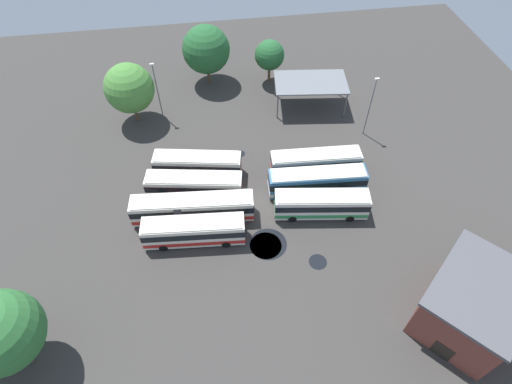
{
  "coord_description": "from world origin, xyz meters",
  "views": [
    {
      "loc": [
        -5.09,
        -31.16,
        39.13
      ],
      "look_at": [
        -0.14,
        0.7,
        1.47
      ],
      "focal_mm": 28.76,
      "sensor_mm": 36.0,
      "label": 1
    }
  ],
  "objects_px": {
    "maintenance_shelter": "(311,83)",
    "tree_west_edge": "(129,88)",
    "lamp_post_by_building": "(370,105)",
    "tree_north_edge": "(270,55)",
    "bus_row0_slot1": "(192,208)",
    "tree_northeast": "(0,333)",
    "lamp_post_far_corner": "(157,89)",
    "bus_row1_slot1": "(321,204)",
    "bus_row0_slot3": "(198,165)",
    "tree_northwest": "(206,49)",
    "bus_row1_slot2": "(317,181)",
    "depot_building": "(471,304)",
    "bus_row1_slot3": "(315,163)",
    "bus_row0_slot2": "(195,185)",
    "bus_row0_slot0": "(194,231)"
  },
  "relations": [
    {
      "from": "tree_north_edge",
      "to": "bus_row0_slot1",
      "type": "bearing_deg",
      "value": -117.62
    },
    {
      "from": "maintenance_shelter",
      "to": "tree_west_edge",
      "type": "relative_size",
      "value": 1.25
    },
    {
      "from": "bus_row1_slot3",
      "to": "bus_row0_slot3",
      "type": "bearing_deg",
      "value": 172.76
    },
    {
      "from": "depot_building",
      "to": "bus_row0_slot3",
      "type": "bearing_deg",
      "value": 135.91
    },
    {
      "from": "tree_northwest",
      "to": "tree_north_edge",
      "type": "bearing_deg",
      "value": -8.45
    },
    {
      "from": "tree_north_edge",
      "to": "tree_west_edge",
      "type": "height_order",
      "value": "tree_west_edge"
    },
    {
      "from": "bus_row0_slot0",
      "to": "bus_row1_slot2",
      "type": "xyz_separation_m",
      "value": [
        15.36,
        5.14,
        0.0
      ]
    },
    {
      "from": "bus_row0_slot1",
      "to": "bus_row0_slot2",
      "type": "height_order",
      "value": "same"
    },
    {
      "from": "tree_northeast",
      "to": "tree_west_edge",
      "type": "relative_size",
      "value": 1.11
    },
    {
      "from": "lamp_post_by_building",
      "to": "tree_west_edge",
      "type": "bearing_deg",
      "value": 165.82
    },
    {
      "from": "bus_row0_slot0",
      "to": "bus_row1_slot1",
      "type": "bearing_deg",
      "value": 5.86
    },
    {
      "from": "bus_row1_slot1",
      "to": "bus_row1_slot3",
      "type": "xyz_separation_m",
      "value": [
        1.0,
        6.76,
        0.0
      ]
    },
    {
      "from": "bus_row1_slot2",
      "to": "tree_northeast",
      "type": "distance_m",
      "value": 35.46
    },
    {
      "from": "maintenance_shelter",
      "to": "tree_northeast",
      "type": "relative_size",
      "value": 1.13
    },
    {
      "from": "depot_building",
      "to": "lamp_post_by_building",
      "type": "distance_m",
      "value": 28.05
    },
    {
      "from": "tree_north_edge",
      "to": "bus_row0_slot2",
      "type": "bearing_deg",
      "value": -120.24
    },
    {
      "from": "bus_row1_slot1",
      "to": "lamp_post_by_building",
      "type": "bearing_deg",
      "value": 53.24
    },
    {
      "from": "bus_row0_slot3",
      "to": "bus_row1_slot2",
      "type": "relative_size",
      "value": 0.94
    },
    {
      "from": "tree_west_edge",
      "to": "tree_northeast",
      "type": "bearing_deg",
      "value": -104.34
    },
    {
      "from": "bus_row0_slot3",
      "to": "bus_row1_slot2",
      "type": "distance_m",
      "value": 15.17
    },
    {
      "from": "bus_row0_slot2",
      "to": "lamp_post_far_corner",
      "type": "bearing_deg",
      "value": 103.79
    },
    {
      "from": "lamp_post_far_corner",
      "to": "bus_row1_slot1",
      "type": "bearing_deg",
      "value": -49.09
    },
    {
      "from": "tree_northeast",
      "to": "tree_north_edge",
      "type": "xyz_separation_m",
      "value": [
        29.54,
        40.47,
        -1.69
      ]
    },
    {
      "from": "depot_building",
      "to": "bus_row0_slot2",
      "type": "bearing_deg",
      "value": 141.13
    },
    {
      "from": "bus_row1_slot2",
      "to": "tree_west_edge",
      "type": "bearing_deg",
      "value": 142.05
    },
    {
      "from": "depot_building",
      "to": "tree_west_edge",
      "type": "xyz_separation_m",
      "value": [
        -32.55,
        36.07,
        2.36
      ]
    },
    {
      "from": "bus_row0_slot3",
      "to": "tree_northwest",
      "type": "xyz_separation_m",
      "value": [
        2.96,
        20.68,
        3.9
      ]
    },
    {
      "from": "bus_row0_slot0",
      "to": "lamp_post_far_corner",
      "type": "distance_m",
      "value": 23.35
    },
    {
      "from": "bus_row0_slot1",
      "to": "lamp_post_far_corner",
      "type": "height_order",
      "value": "lamp_post_far_corner"
    },
    {
      "from": "bus_row0_slot2",
      "to": "tree_northwest",
      "type": "distance_m",
      "value": 24.7
    },
    {
      "from": "bus_row0_slot0",
      "to": "bus_row0_slot1",
      "type": "bearing_deg",
      "value": 90.07
    },
    {
      "from": "bus_row1_slot1",
      "to": "depot_building",
      "type": "distance_m",
      "value": 18.15
    },
    {
      "from": "bus_row0_slot2",
      "to": "bus_row0_slot3",
      "type": "relative_size",
      "value": 1.05
    },
    {
      "from": "bus_row0_slot3",
      "to": "lamp_post_by_building",
      "type": "xyz_separation_m",
      "value": [
        23.72,
        4.48,
        3.22
      ]
    },
    {
      "from": "depot_building",
      "to": "maintenance_shelter",
      "type": "xyz_separation_m",
      "value": [
        -6.81,
        35.43,
        0.96
      ]
    },
    {
      "from": "bus_row1_slot2",
      "to": "tree_northeast",
      "type": "relative_size",
      "value": 1.22
    },
    {
      "from": "bus_row1_slot2",
      "to": "tree_north_edge",
      "type": "distance_m",
      "value": 24.53
    },
    {
      "from": "bus_row0_slot1",
      "to": "bus_row1_slot1",
      "type": "bearing_deg",
      "value": -6.69
    },
    {
      "from": "bus_row0_slot2",
      "to": "tree_northeast",
      "type": "bearing_deg",
      "value": -132.54
    },
    {
      "from": "tree_north_edge",
      "to": "lamp_post_by_building",
      "type": "bearing_deg",
      "value": -53.04
    },
    {
      "from": "bus_row1_slot3",
      "to": "tree_northeast",
      "type": "bearing_deg",
      "value": -148.73
    },
    {
      "from": "lamp_post_far_corner",
      "to": "bus_row0_slot2",
      "type": "bearing_deg",
      "value": -76.21
    },
    {
      "from": "lamp_post_far_corner",
      "to": "tree_northwest",
      "type": "xyz_separation_m",
      "value": [
        7.53,
        7.99,
        0.82
      ]
    },
    {
      "from": "bus_row0_slot0",
      "to": "depot_building",
      "type": "height_order",
      "value": "depot_building"
    },
    {
      "from": "lamp_post_far_corner",
      "to": "tree_west_edge",
      "type": "distance_m",
      "value": 3.77
    },
    {
      "from": "bus_row0_slot0",
      "to": "bus_row0_slot2",
      "type": "distance_m",
      "value": 6.76
    },
    {
      "from": "depot_building",
      "to": "lamp_post_far_corner",
      "type": "relative_size",
      "value": 1.43
    },
    {
      "from": "lamp_post_by_building",
      "to": "tree_northeast",
      "type": "xyz_separation_m",
      "value": [
        -40.65,
        -25.7,
        1.36
      ]
    },
    {
      "from": "depot_building",
      "to": "bus_row0_slot0",
      "type": "bearing_deg",
      "value": 152.27
    },
    {
      "from": "tree_north_edge",
      "to": "maintenance_shelter",
      "type": "bearing_deg",
      "value": -56.47
    }
  ]
}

